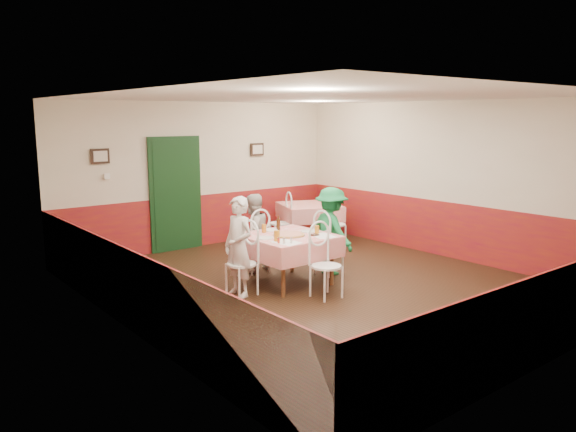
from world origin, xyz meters
TOP-DOWN VIEW (x-y plane):
  - floor at (0.00, 0.00)m, footprint 7.00×7.00m
  - ceiling at (0.00, 0.00)m, footprint 7.00×7.00m
  - back_wall at (0.00, 3.50)m, footprint 6.00×0.10m
  - front_wall at (0.00, -3.50)m, footprint 6.00×0.10m
  - left_wall at (-3.00, 0.00)m, footprint 0.10×7.00m
  - right_wall at (3.00, 0.00)m, footprint 0.10×7.00m
  - wainscot_back at (0.00, 3.48)m, footprint 6.00×0.03m
  - wainscot_front at (0.00, -3.48)m, footprint 6.00×0.03m
  - wainscot_left at (-2.98, 0.00)m, footprint 0.03×7.00m
  - wainscot_right at (2.98, 0.00)m, footprint 0.03×7.00m
  - door at (-0.60, 3.45)m, footprint 0.96×0.06m
  - picture_left at (-2.00, 3.45)m, footprint 0.32×0.03m
  - picture_right at (1.30, 3.45)m, footprint 0.32×0.03m
  - thermostat at (-1.90, 3.45)m, footprint 0.10×0.03m
  - main_table at (-0.34, 0.37)m, footprint 1.23×1.23m
  - second_table at (1.90, 2.46)m, footprint 1.45×1.45m
  - chair_left at (-1.19, 0.37)m, footprint 0.43×0.43m
  - chair_right at (0.51, 0.38)m, footprint 0.46×0.46m
  - chair_far at (-0.35, 1.22)m, footprint 0.45×0.45m
  - chair_near at (-0.33, -0.48)m, footprint 0.44×0.44m
  - chair_second_a at (1.15, 2.46)m, footprint 0.54×0.54m
  - chair_second_b at (1.90, 1.71)m, footprint 0.54×0.54m
  - pizza at (-0.36, 0.33)m, footprint 0.47×0.47m
  - plate_left at (-0.76, 0.40)m, footprint 0.25×0.25m
  - plate_right at (0.07, 0.36)m, footprint 0.25×0.25m
  - plate_far at (-0.35, 0.82)m, footprint 0.25×0.25m
  - glass_a at (-0.73, 0.14)m, footprint 0.08×0.08m
  - glass_b at (0.07, 0.18)m, footprint 0.07×0.07m
  - glass_c at (-0.51, 0.75)m, footprint 0.07×0.07m
  - beer_bottle at (-0.22, 0.77)m, footprint 0.06×0.06m
  - shaker_a at (-0.76, -0.07)m, footprint 0.04×0.04m
  - shaker_b at (-0.66, -0.11)m, footprint 0.04×0.04m
  - shaker_c at (-0.80, 0.01)m, footprint 0.04×0.04m
  - menu_left at (-0.68, -0.01)m, footprint 0.36×0.44m
  - menu_right at (0.03, -0.00)m, footprint 0.37×0.45m
  - wallet at (-0.05, 0.09)m, footprint 0.11×0.09m
  - diner_left at (-1.24, 0.37)m, footprint 0.39×0.55m
  - diner_far at (-0.35, 1.27)m, footprint 0.69×0.58m
  - diner_right at (0.56, 0.38)m, footprint 0.59×0.95m

SIDE VIEW (x-z plane):
  - floor at x=0.00m, z-range 0.00..0.00m
  - main_table at x=-0.34m, z-range -0.01..0.76m
  - second_table at x=1.90m, z-range -0.01..0.76m
  - chair_left at x=-1.19m, z-range 0.00..0.90m
  - chair_right at x=0.51m, z-range 0.00..0.90m
  - chair_far at x=-0.35m, z-range 0.00..0.90m
  - chair_near at x=-0.33m, z-range 0.00..0.90m
  - chair_second_a at x=1.15m, z-range 0.00..0.90m
  - chair_second_b at x=1.90m, z-range 0.00..0.90m
  - wainscot_back at x=0.00m, z-range 0.00..1.00m
  - wainscot_front at x=0.00m, z-range 0.00..1.00m
  - wainscot_left at x=-2.98m, z-range 0.00..1.00m
  - wainscot_right at x=2.98m, z-range 0.00..1.00m
  - diner_far at x=-0.35m, z-range 0.00..1.29m
  - diner_right at x=0.56m, z-range 0.00..1.41m
  - diner_left at x=-1.24m, z-range 0.00..1.42m
  - menu_left at x=-0.68m, z-range 0.76..0.76m
  - menu_right at x=0.03m, z-range 0.76..0.76m
  - plate_left at x=-0.76m, z-range 0.76..0.77m
  - plate_right at x=0.07m, z-range 0.76..0.77m
  - plate_far at x=-0.35m, z-range 0.76..0.77m
  - wallet at x=-0.05m, z-range 0.76..0.78m
  - pizza at x=-0.36m, z-range 0.76..0.79m
  - shaker_a at x=-0.76m, z-range 0.76..0.85m
  - shaker_b at x=-0.66m, z-range 0.76..0.85m
  - shaker_c at x=-0.80m, z-range 0.76..0.85m
  - glass_b at x=0.07m, z-range 0.76..0.88m
  - glass_c at x=-0.51m, z-range 0.76..0.89m
  - glass_a at x=-0.73m, z-range 0.76..0.91m
  - beer_bottle at x=-0.22m, z-range 0.76..0.97m
  - door at x=-0.60m, z-range 0.00..2.10m
  - back_wall at x=0.00m, z-range 0.00..2.80m
  - front_wall at x=0.00m, z-range 0.00..2.80m
  - left_wall at x=-3.00m, z-range 0.00..2.80m
  - right_wall at x=3.00m, z-range 0.00..2.80m
  - thermostat at x=-1.90m, z-range 1.45..1.55m
  - picture_left at x=-2.00m, z-range 1.72..1.98m
  - picture_right at x=1.30m, z-range 1.72..1.98m
  - ceiling at x=0.00m, z-range 2.80..2.80m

